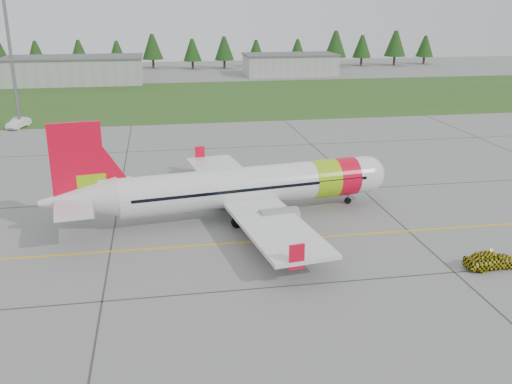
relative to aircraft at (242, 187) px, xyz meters
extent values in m
plane|color=gray|center=(3.53, -14.11, -2.78)|extent=(320.00, 320.00, 0.00)
cylinder|color=silver|center=(0.76, 0.11, 0.04)|extent=(23.91, 7.04, 3.55)
sphere|color=silver|center=(12.45, 1.88, 0.04)|extent=(3.55, 3.55, 3.55)
cone|color=silver|center=(-14.08, -2.12, 0.36)|extent=(6.82, 4.46, 3.55)
cube|color=black|center=(12.72, 1.92, 0.36)|extent=(1.79, 2.56, 0.51)
cylinder|color=#94CA0F|center=(7.96, 1.20, 0.04)|extent=(2.88, 3.94, 3.63)
cylinder|color=red|center=(10.11, 1.53, 0.04)|extent=(2.52, 3.88, 3.63)
cube|color=silver|center=(0.31, 0.05, -0.96)|extent=(9.29, 29.52, 0.33)
cube|color=red|center=(-2.75, 14.21, -0.46)|extent=(1.10, 0.32, 1.82)
cube|color=red|center=(1.57, -14.39, -0.46)|extent=(1.10, 0.32, 1.82)
cylinder|color=gray|center=(0.91, 5.20, -1.46)|extent=(3.52, 2.38, 1.91)
cylinder|color=gray|center=(2.41, -4.69, -1.46)|extent=(3.52, 2.38, 1.91)
cube|color=red|center=(-13.90, -2.10, 3.40)|extent=(4.19, 0.95, 6.91)
cube|color=#94CA0F|center=(-12.91, -1.95, 1.40)|extent=(2.39, 0.73, 2.18)
cube|color=silver|center=(-14.53, -2.19, 0.58)|extent=(4.44, 10.78, 0.20)
cylinder|color=slate|center=(10.65, 1.61, -2.14)|extent=(0.16, 0.16, 1.27)
cylinder|color=black|center=(10.65, 1.61, -2.47)|extent=(0.65, 0.34, 0.62)
cylinder|color=slate|center=(-0.97, 2.43, -1.92)|extent=(0.20, 0.20, 1.73)
cylinder|color=black|center=(-1.33, 2.37, -2.31)|extent=(1.00, 0.55, 0.95)
cylinder|color=slate|center=(-0.21, -2.61, -1.92)|extent=(0.20, 0.20, 1.73)
cylinder|color=black|center=(-0.57, -2.66, -2.31)|extent=(1.00, 0.55, 0.95)
imported|color=#D2C50B|center=(16.42, -13.81, -0.83)|extent=(1.45, 1.67, 3.90)
imported|color=white|center=(-28.78, 44.28, -0.38)|extent=(2.12, 2.06, 4.81)
cube|color=#30561E|center=(3.53, 67.89, -2.77)|extent=(320.00, 50.00, 0.03)
cube|color=gold|center=(3.53, -6.11, -2.77)|extent=(120.00, 0.25, 0.02)
cube|color=#A8A8A3|center=(-26.47, 95.89, 0.22)|extent=(32.00, 14.00, 6.00)
cube|color=#A8A8A3|center=(28.53, 103.89, -0.18)|extent=(24.00, 12.00, 5.20)
cylinder|color=slate|center=(-28.47, 43.89, 7.22)|extent=(0.50, 0.50, 20.00)
camera|label=1|loc=(-7.16, -48.61, 15.93)|focal=40.00mm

